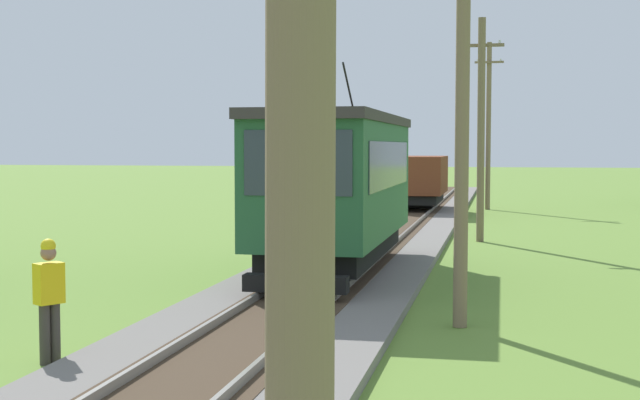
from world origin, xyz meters
TOP-DOWN VIEW (x-y plane):
  - red_tram at (0.00, 16.63)m, footprint 2.60×8.54m
  - freight_car at (0.00, 37.09)m, footprint 2.40×5.20m
  - utility_pole_near_tram at (3.11, 11.63)m, footprint 1.40×0.53m
  - utility_pole_mid at (3.11, 25.08)m, footprint 1.40×0.60m
  - utility_pole_far at (3.11, 40.21)m, footprint 1.40×0.56m
  - track_worker at (-2.47, 7.75)m, footprint 0.41×0.45m

SIDE VIEW (x-z plane):
  - track_worker at x=-2.47m, z-range 0.09..1.88m
  - freight_car at x=0.00m, z-range 0.40..2.71m
  - red_tram at x=0.00m, z-range -0.20..4.59m
  - utility_pole_mid at x=3.11m, z-range 0.10..7.25m
  - utility_pole_near_tram at x=3.11m, z-range 0.10..7.94m
  - utility_pole_far at x=3.11m, z-range 0.10..8.25m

